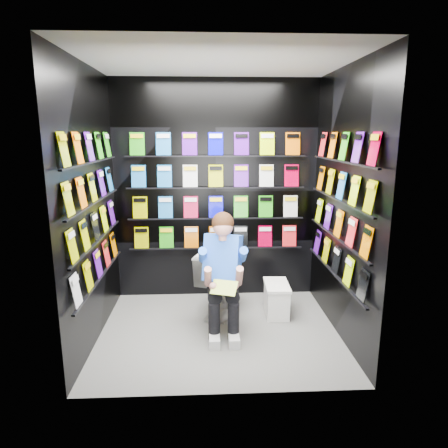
{
  "coord_description": "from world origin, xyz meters",
  "views": [
    {
      "loc": [
        -0.13,
        -3.73,
        1.97
      ],
      "look_at": [
        0.06,
        0.15,
        1.09
      ],
      "focal_mm": 32.0,
      "sensor_mm": 36.0,
      "label": 1
    }
  ],
  "objects": [
    {
      "name": "wall_front",
      "position": [
        0.0,
        -1.0,
        1.3
      ],
      "size": [
        2.4,
        0.04,
        2.6
      ],
      "primitive_type": "cube",
      "color": "black",
      "rests_on": "floor"
    },
    {
      "name": "wall_back",
      "position": [
        0.0,
        1.0,
        1.3
      ],
      "size": [
        2.4,
        0.04,
        2.6
      ],
      "primitive_type": "cube",
      "color": "black",
      "rests_on": "floor"
    },
    {
      "name": "longbox_lid",
      "position": [
        0.65,
        0.39,
        0.34
      ],
      "size": [
        0.28,
        0.46,
        0.03
      ],
      "primitive_type": "cube",
      "rotation": [
        0.0,
        0.0,
        -0.04
      ],
      "color": "white",
      "rests_on": "longbox"
    },
    {
      "name": "comics_back",
      "position": [
        0.0,
        0.97,
        1.31
      ],
      "size": [
        2.1,
        0.06,
        1.37
      ],
      "primitive_type": null,
      "color": "#DE6705",
      "rests_on": "wall_back"
    },
    {
      "name": "held_comic",
      "position": [
        0.04,
        -0.25,
        0.58
      ],
      "size": [
        0.27,
        0.21,
        0.1
      ],
      "primitive_type": "cube",
      "rotation": [
        -0.96,
        0.0,
        -0.33
      ],
      "color": "green",
      "rests_on": "reader"
    },
    {
      "name": "comics_left",
      "position": [
        -1.17,
        0.0,
        1.31
      ],
      "size": [
        0.06,
        1.7,
        1.37
      ],
      "primitive_type": null,
      "color": "#DE6705",
      "rests_on": "wall_left"
    },
    {
      "name": "ceiling",
      "position": [
        0.0,
        0.0,
        2.6
      ],
      "size": [
        2.4,
        2.4,
        0.0
      ],
      "primitive_type": "plane",
      "color": "white",
      "rests_on": "floor"
    },
    {
      "name": "reader",
      "position": [
        0.04,
        0.1,
        0.75
      ],
      "size": [
        0.69,
        0.83,
        1.31
      ],
      "primitive_type": null,
      "rotation": [
        0.0,
        0.0,
        -0.33
      ],
      "color": "blue",
      "rests_on": "toilet"
    },
    {
      "name": "wall_right",
      "position": [
        1.2,
        0.0,
        1.3
      ],
      "size": [
        0.04,
        2.0,
        2.6
      ],
      "primitive_type": "cube",
      "color": "black",
      "rests_on": "floor"
    },
    {
      "name": "toilet",
      "position": [
        0.04,
        0.48,
        0.37
      ],
      "size": [
        0.64,
        0.84,
        0.73
      ],
      "primitive_type": "imported",
      "rotation": [
        0.0,
        0.0,
        2.81
      ],
      "color": "white",
      "rests_on": "floor"
    },
    {
      "name": "floor",
      "position": [
        0.0,
        0.0,
        0.0
      ],
      "size": [
        2.4,
        2.4,
        0.0
      ],
      "primitive_type": "plane",
      "color": "slate",
      "rests_on": "ground"
    },
    {
      "name": "longbox",
      "position": [
        0.65,
        0.39,
        0.16
      ],
      "size": [
        0.26,
        0.44,
        0.32
      ],
      "primitive_type": "cube",
      "rotation": [
        0.0,
        0.0,
        -0.04
      ],
      "color": "white",
      "rests_on": "floor"
    },
    {
      "name": "wall_left",
      "position": [
        -1.2,
        0.0,
        1.3
      ],
      "size": [
        0.04,
        2.0,
        2.6
      ],
      "primitive_type": "cube",
      "color": "black",
      "rests_on": "floor"
    },
    {
      "name": "comics_right",
      "position": [
        1.17,
        0.0,
        1.31
      ],
      "size": [
        0.06,
        1.7,
        1.37
      ],
      "primitive_type": null,
      "color": "#DE6705",
      "rests_on": "wall_right"
    }
  ]
}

